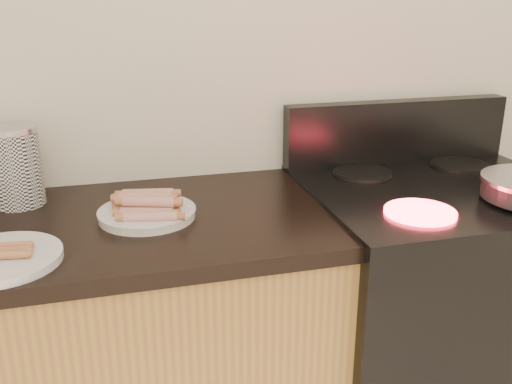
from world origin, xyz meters
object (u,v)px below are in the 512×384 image
object	(u,v)px
stove	(426,324)
canister	(15,166)
mug	(13,187)
main_plate	(147,215)
side_plate	(1,259)

from	to	relation	value
stove	canister	size ratio (longest dim) A/B	4.27
stove	canister	bearing A→B (deg)	170.21
stove	mug	distance (m)	1.29
main_plate	mug	world-z (taller)	mug
main_plate	canister	size ratio (longest dim) A/B	1.14
main_plate	mug	size ratio (longest dim) A/B	2.58
main_plate	canister	distance (m)	0.39
main_plate	canister	world-z (taller)	canister
side_plate	canister	bearing A→B (deg)	90.28
main_plate	side_plate	distance (m)	0.37
side_plate	main_plate	bearing A→B (deg)	28.86
stove	main_plate	size ratio (longest dim) A/B	3.76
canister	mug	size ratio (longest dim) A/B	2.27
main_plate	mug	distance (m)	0.39
side_plate	mug	size ratio (longest dim) A/B	2.69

